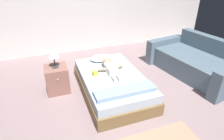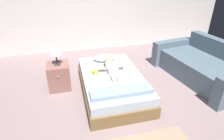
# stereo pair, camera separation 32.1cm
# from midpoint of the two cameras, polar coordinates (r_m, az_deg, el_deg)

# --- Properties ---
(ground_plane) EXTENTS (8.00, 8.00, 0.00)m
(ground_plane) POSITION_cam_midpoint_polar(r_m,az_deg,el_deg) (3.25, 4.16, -12.89)
(ground_plane) COLOR gray
(wall_behind_bed) EXTENTS (8.00, 0.12, 2.72)m
(wall_behind_bed) POSITION_cam_midpoint_polar(r_m,az_deg,el_deg) (5.43, -5.61, 19.88)
(wall_behind_bed) COLOR silver
(wall_behind_bed) RESTS_ON ground_plane
(bed) EXTENTS (1.11, 1.85, 0.38)m
(bed) POSITION_cam_midpoint_polar(r_m,az_deg,el_deg) (3.64, 2.53, -4.16)
(bed) COLOR brown
(bed) RESTS_ON ground_plane
(pillow) EXTENTS (0.46, 0.33, 0.11)m
(pillow) POSITION_cam_midpoint_polar(r_m,az_deg,el_deg) (4.09, -0.10, 3.68)
(pillow) COLOR white
(pillow) RESTS_ON bed
(baby) EXTENTS (0.50, 0.72, 0.19)m
(baby) POSITION_cam_midpoint_polar(r_m,az_deg,el_deg) (3.66, 2.18, 0.84)
(baby) COLOR white
(baby) RESTS_ON bed
(toothbrush) EXTENTS (0.06, 0.15, 0.02)m
(toothbrush) POSITION_cam_midpoint_polar(r_m,az_deg,el_deg) (3.83, 5.63, 0.98)
(toothbrush) COLOR #AD3C9A
(toothbrush) RESTS_ON bed
(couch) EXTENTS (1.40, 2.12, 0.79)m
(couch) POSITION_cam_midpoint_polar(r_m,az_deg,el_deg) (4.59, 27.32, 1.00)
(couch) COLOR slate
(couch) RESTS_ON ground_plane
(nightstand) EXTENTS (0.42, 0.45, 0.51)m
(nightstand) POSITION_cam_midpoint_polar(r_m,az_deg,el_deg) (3.84, -13.20, -1.86)
(nightstand) COLOR #875A50
(nightstand) RESTS_ON ground_plane
(lamp) EXTENTS (0.20, 0.20, 0.33)m
(lamp) POSITION_cam_midpoint_polar(r_m,az_deg,el_deg) (3.62, -14.07, 5.10)
(lamp) COLOR #333338
(lamp) RESTS_ON nightstand
(blanket) EXTENTS (1.00, 0.27, 0.07)m
(blanket) POSITION_cam_midpoint_polar(r_m,az_deg,el_deg) (3.03, 5.87, -6.47)
(blanket) COLOR #849AC4
(blanket) RESTS_ON bed
(toy_block) EXTENTS (0.10, 0.10, 0.08)m
(toy_block) POSITION_cam_midpoint_polar(r_m,az_deg,el_deg) (3.53, -2.54, -0.80)
(toy_block) COLOR yellow
(toy_block) RESTS_ON bed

